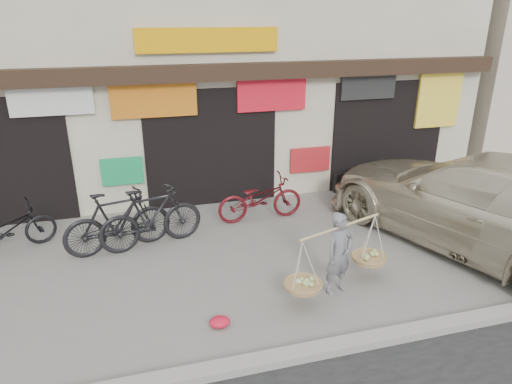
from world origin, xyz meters
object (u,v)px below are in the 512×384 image
object	(u,v)px
bike_0	(7,230)
suv	(479,202)
bike_3	(151,217)
bike_1	(118,221)
street_vendor	(339,257)
bike_2	(260,198)

from	to	relation	value
bike_0	suv	bearing A→B (deg)	-127.43
bike_3	bike_0	bearing A→B (deg)	66.20
bike_1	bike_3	size ratio (longest dim) A/B	1.00
bike_1	suv	size ratio (longest dim) A/B	0.30
street_vendor	bike_0	world-z (taller)	street_vendor
bike_0	bike_1	distance (m)	2.07
street_vendor	bike_3	size ratio (longest dim) A/B	0.96
street_vendor	suv	size ratio (longest dim) A/B	0.29
bike_1	bike_2	world-z (taller)	bike_1
bike_2	bike_3	world-z (taller)	bike_3
bike_2	suv	size ratio (longest dim) A/B	0.28
bike_0	bike_1	xyz separation A→B (m)	(2.01, -0.47, 0.14)
bike_2	bike_3	xyz separation A→B (m)	(-2.33, -0.62, 0.11)
street_vendor	bike_1	world-z (taller)	street_vendor
street_vendor	suv	xyz separation A→B (m)	(3.24, 0.79, 0.28)
suv	street_vendor	bearing A→B (deg)	-6.08
bike_3	street_vendor	bearing A→B (deg)	-144.59
street_vendor	bike_3	bearing A→B (deg)	119.97
bike_1	bike_2	distance (m)	3.01
bike_2	suv	bearing A→B (deg)	-123.69
bike_0	bike_1	size ratio (longest dim) A/B	0.87
bike_3	suv	size ratio (longest dim) A/B	0.30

